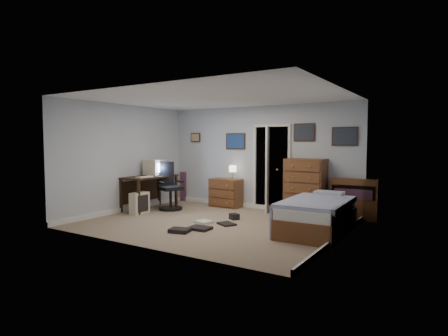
# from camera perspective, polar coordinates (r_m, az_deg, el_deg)

# --- Properties ---
(floor) EXTENTS (5.00, 4.00, 0.02)m
(floor) POSITION_cam_1_polar(r_m,az_deg,el_deg) (7.59, -1.64, -8.51)
(floor) COLOR tan
(floor) RESTS_ON ground
(computer_desk) EXTENTS (0.66, 1.41, 0.81)m
(computer_desk) POSITION_cam_1_polar(r_m,az_deg,el_deg) (9.31, -11.70, -2.31)
(computer_desk) COLOR #301E10
(computer_desk) RESTS_ON floor
(crt_monitor) EXTENTS (0.42, 0.39, 0.39)m
(crt_monitor) POSITION_cam_1_polar(r_m,az_deg,el_deg) (9.30, -10.56, 0.10)
(crt_monitor) COLOR beige
(crt_monitor) RESTS_ON computer_desk
(keyboard) EXTENTS (0.16, 0.43, 0.03)m
(keyboard) POSITION_cam_1_polar(r_m,az_deg,el_deg) (8.85, -12.00, -1.34)
(keyboard) COLOR beige
(keyboard) RESTS_ON computer_desk
(pc_tower) EXTENTS (0.23, 0.46, 0.49)m
(pc_tower) POSITION_cam_1_polar(r_m,az_deg,el_deg) (8.77, -12.75, -5.22)
(pc_tower) COLOR beige
(pc_tower) RESTS_ON floor
(office_chair) EXTENTS (0.72, 0.72, 1.14)m
(office_chair) POSITION_cam_1_polar(r_m,az_deg,el_deg) (9.15, -8.34, -3.52)
(office_chair) COLOR black
(office_chair) RESTS_ON floor
(media_stack) EXTENTS (0.16, 0.16, 0.80)m
(media_stack) POSITION_cam_1_polar(r_m,az_deg,el_deg) (10.47, -6.08, -2.79)
(media_stack) COLOR maroon
(media_stack) RESTS_ON floor
(low_dresser) EXTENTS (0.80, 0.40, 0.71)m
(low_dresser) POSITION_cam_1_polar(r_m,az_deg,el_deg) (9.43, 0.29, -3.80)
(low_dresser) COLOR brown
(low_dresser) RESTS_ON floor
(table_lamp) EXTENTS (0.18, 0.18, 0.34)m
(table_lamp) POSITION_cam_1_polar(r_m,az_deg,el_deg) (9.26, 1.34, -0.17)
(table_lamp) COLOR gold
(table_lamp) RESTS_ON low_dresser
(doorway) EXTENTS (0.96, 1.12, 2.05)m
(doorway) POSITION_cam_1_polar(r_m,az_deg,el_deg) (9.26, 8.01, 0.05)
(doorway) COLOR black
(doorway) RESTS_ON floor
(tall_dresser) EXTENTS (0.86, 0.51, 1.26)m
(tall_dresser) POSITION_cam_1_polar(r_m,az_deg,el_deg) (8.46, 12.31, -2.89)
(tall_dresser) COLOR brown
(tall_dresser) RESTS_ON floor
(headboard_bookcase) EXTENTS (0.97, 0.28, 0.86)m
(headboard_bookcase) POSITION_cam_1_polar(r_m,az_deg,el_deg) (8.31, 19.18, -4.37)
(headboard_bookcase) COLOR brown
(headboard_bookcase) RESTS_ON floor
(bed) EXTENTS (1.14, 2.03, 0.65)m
(bed) POSITION_cam_1_polar(r_m,az_deg,el_deg) (7.05, 14.02, -6.94)
(bed) COLOR brown
(bed) RESTS_ON floor
(wall_posters) EXTENTS (4.38, 0.04, 0.60)m
(wall_posters) POSITION_cam_1_polar(r_m,az_deg,el_deg) (8.88, 8.59, 4.69)
(wall_posters) COLOR #331E11
(wall_posters) RESTS_ON floor
(floor_clutter) EXTENTS (0.88, 1.79, 0.12)m
(floor_clutter) POSITION_cam_1_polar(r_m,az_deg,el_deg) (7.29, -2.90, -8.68)
(floor_clutter) COLOR black
(floor_clutter) RESTS_ON floor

